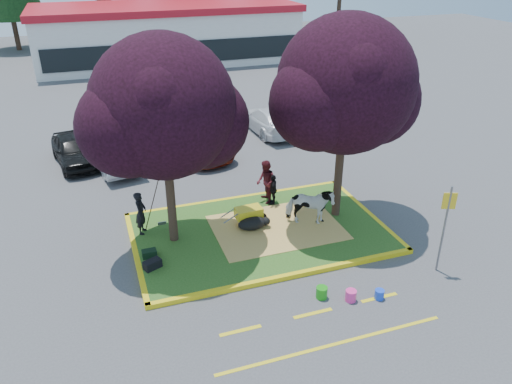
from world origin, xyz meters
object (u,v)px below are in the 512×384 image
object	(u,v)px
cow	(309,207)
handler	(141,213)
car_black	(74,150)
car_silver	(112,149)
calf	(252,223)
bucket_pink	(351,296)
sign_post	(446,220)
wheelbarrow	(249,213)
bucket_blue	(379,294)
bucket_green	(322,292)

from	to	relation	value
cow	handler	size ratio (longest dim) A/B	1.09
car_black	car_silver	xyz separation A→B (m)	(1.56, -0.70, 0.09)
car_black	cow	bearing A→B (deg)	-58.59
handler	calf	bearing A→B (deg)	-85.04
bucket_pink	cow	bearing A→B (deg)	82.47
handler	sign_post	world-z (taller)	sign_post
calf	handler	distance (m)	3.66
sign_post	car_silver	bearing A→B (deg)	147.33
wheelbarrow	handler	bearing A→B (deg)	166.57
car_silver	handler	bearing A→B (deg)	83.69
car_black	sign_post	bearing A→B (deg)	-59.94
sign_post	car_silver	world-z (taller)	sign_post
cow	bucket_blue	bearing A→B (deg)	-153.44
sign_post	wheelbarrow	bearing A→B (deg)	157.46
calf	car_black	xyz separation A→B (m)	(-5.47, 8.07, 0.29)
bucket_blue	sign_post	bearing A→B (deg)	14.69
calf	handler	bearing A→B (deg)	152.88
cow	car_black	world-z (taller)	cow
calf	sign_post	world-z (taller)	sign_post
wheelbarrow	car_silver	bearing A→B (deg)	115.74
cow	bucket_green	world-z (taller)	cow
cow	bucket_green	xyz separation A→B (m)	(-1.21, -3.54, -0.65)
car_black	bucket_blue	bearing A→B (deg)	-68.48
calf	bucket_green	bearing A→B (deg)	-90.89
handler	car_black	distance (m)	7.36
bucket_green	car_black	bearing A→B (deg)	117.43
cow	calf	size ratio (longest dim) A/B	1.64
cow	wheelbarrow	xyz separation A→B (m)	(-1.91, 0.69, -0.26)
bucket_blue	car_black	distance (m)	14.64
sign_post	handler	bearing A→B (deg)	169.43
bucket_blue	calf	bearing A→B (deg)	116.40
handler	bucket_green	distance (m)	6.44
bucket_green	car_silver	size ratio (longest dim) A/B	0.07
cow	bucket_pink	xyz separation A→B (m)	(-0.52, -3.91, -0.66)
sign_post	car_black	xyz separation A→B (m)	(-9.99, 11.86, -1.07)
handler	sign_post	size ratio (longest dim) A/B	0.53
cow	bucket_green	size ratio (longest dim) A/B	4.73
calf	bucket_green	world-z (taller)	calf
bucket_blue	car_silver	size ratio (longest dim) A/B	0.06
bucket_green	bucket_blue	size ratio (longest dim) A/B	1.21
car_silver	bucket_pink	bearing A→B (deg)	104.55
bucket_green	car_black	xyz separation A→B (m)	(-6.18, 11.92, 0.49)
calf	car_silver	xyz separation A→B (m)	(-3.91, 7.36, 0.38)
sign_post	car_black	bearing A→B (deg)	150.37
wheelbarrow	sign_post	world-z (taller)	sign_post
handler	bucket_green	world-z (taller)	handler
wheelbarrow	bucket_green	size ratio (longest dim) A/B	4.74
cow	wheelbarrow	world-z (taller)	cow
bucket_pink	car_black	size ratio (longest dim) A/B	0.08
handler	bucket_blue	bearing A→B (deg)	-112.82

